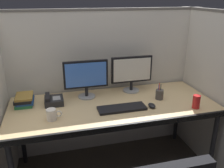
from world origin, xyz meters
The scene contains 12 objects.
cubicle_partition_rear centered at (0.00, 0.74, 0.79)m, with size 2.21×0.06×1.57m.
cubicle_partition_right centered at (0.99, 0.20, 0.79)m, with size 0.06×1.41×1.57m.
desk centered at (0.00, 0.29, 0.69)m, with size 1.90×0.80×0.74m.
monitor_left centered at (-0.22, 0.52, 0.96)m, with size 0.43×0.17×0.37m.
monitor_right centered at (0.26, 0.56, 0.96)m, with size 0.43×0.17×0.37m.
keyboard_main centered at (0.04, 0.17, 0.75)m, with size 0.43×0.15×0.02m, color black.
computer_mouse centered at (0.32, 0.14, 0.76)m, with size 0.06×0.10×0.04m.
book_stack centered at (-0.80, 0.49, 0.79)m, with size 0.17×0.22×0.10m.
soda_can centered at (0.69, 0.03, 0.80)m, with size 0.07×0.07×0.12m, color red.
desk_phone centered at (-0.54, 0.45, 0.77)m, with size 0.17×0.19×0.09m.
coffee_mug centered at (-0.56, 0.13, 0.79)m, with size 0.13×0.08×0.09m.
pen_cup centered at (0.46, 0.30, 0.79)m, with size 0.08×0.08×0.17m.
Camera 1 is at (-0.52, -1.65, 1.69)m, focal length 38.14 mm.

